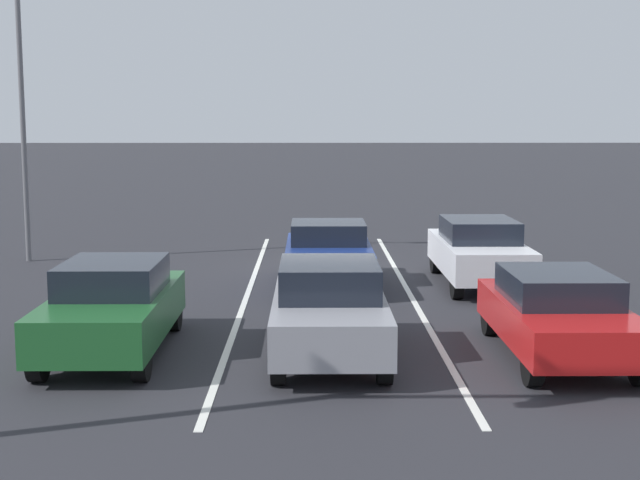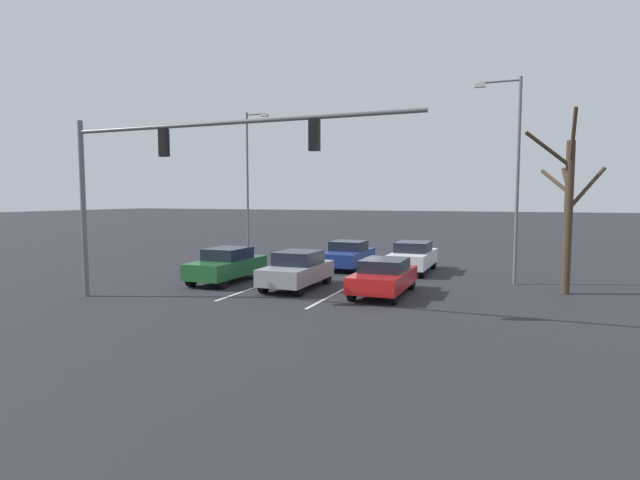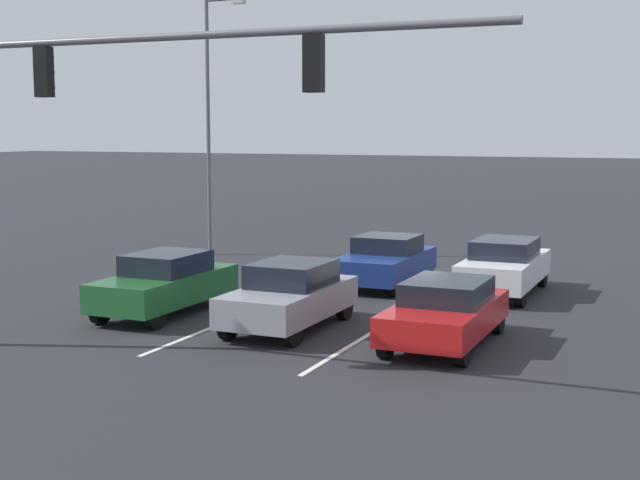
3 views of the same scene
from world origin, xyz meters
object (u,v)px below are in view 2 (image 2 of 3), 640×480
at_px(street_lamp_left_shoulder, 513,167).
at_px(bare_tree_near, 568,205).
at_px(street_lamp_right_shoulder, 249,176).
at_px(traffic_signal_gantry, 170,163).
at_px(car_darkgreen_rightlane_front, 227,265).
at_px(car_navy_midlane_second, 347,255).
at_px(car_red_leftlane_front, 384,276).
at_px(car_white_leftlane_second, 413,256).
at_px(car_gray_midlane_front, 297,269).

height_order(street_lamp_left_shoulder, bare_tree_near, street_lamp_left_shoulder).
bearing_deg(street_lamp_right_shoulder, traffic_signal_gantry, 109.37).
relative_size(car_darkgreen_rightlane_front, car_navy_midlane_second, 1.04).
xyz_separation_m(car_navy_midlane_second, traffic_signal_gantry, (2.89, 10.80, 4.24)).
relative_size(car_navy_midlane_second, street_lamp_left_shoulder, 0.47).
xyz_separation_m(car_red_leftlane_front, car_navy_midlane_second, (3.60, -6.33, 0.01)).
relative_size(car_white_leftlane_second, car_navy_midlane_second, 1.07).
height_order(car_darkgreen_rightlane_front, street_lamp_left_shoulder, street_lamp_left_shoulder).
xyz_separation_m(car_gray_midlane_front, street_lamp_right_shoulder, (7.87, -9.94, 4.43)).
relative_size(car_darkgreen_rightlane_front, traffic_signal_gantry, 0.33).
distance_m(traffic_signal_gantry, street_lamp_right_shoulder, 15.33).
height_order(car_darkgreen_rightlane_front, bare_tree_near, bare_tree_near).
xyz_separation_m(car_darkgreen_rightlane_front, traffic_signal_gantry, (-0.79, 4.80, 4.19)).
bearing_deg(car_white_leftlane_second, car_navy_midlane_second, 0.47).
height_order(car_darkgreen_rightlane_front, car_white_leftlane_second, car_white_leftlane_second).
height_order(car_white_leftlane_second, bare_tree_near, bare_tree_near).
xyz_separation_m(car_gray_midlane_front, car_navy_midlane_second, (-0.11, -6.28, -0.05)).
bearing_deg(bare_tree_near, street_lamp_right_shoulder, -21.62).
xyz_separation_m(car_gray_midlane_front, car_white_leftlane_second, (-3.62, -6.31, 0.02)).
relative_size(car_red_leftlane_front, traffic_signal_gantry, 0.33).
bearing_deg(bare_tree_near, street_lamp_left_shoulder, -38.59).
height_order(car_navy_midlane_second, street_lamp_right_shoulder, street_lamp_right_shoulder).
distance_m(car_navy_midlane_second, street_lamp_right_shoulder, 9.86).
xyz_separation_m(car_gray_midlane_front, street_lamp_left_shoulder, (-8.25, -4.37, 4.29)).
bearing_deg(car_navy_midlane_second, car_red_leftlane_front, 119.62).
distance_m(car_red_leftlane_front, bare_tree_near, 7.65).
height_order(car_white_leftlane_second, street_lamp_right_shoulder, street_lamp_right_shoulder).
bearing_deg(car_gray_midlane_front, car_navy_midlane_second, -90.98).
bearing_deg(car_red_leftlane_front, street_lamp_left_shoulder, -135.69).
height_order(traffic_signal_gantry, bare_tree_near, bare_tree_near).
xyz_separation_m(car_darkgreen_rightlane_front, street_lamp_left_shoulder, (-11.82, -4.09, 4.29)).
xyz_separation_m(car_darkgreen_rightlane_front, bare_tree_near, (-13.84, -2.47, 2.69)).
relative_size(car_darkgreen_rightlane_front, car_gray_midlane_front, 1.06).
relative_size(car_white_leftlane_second, street_lamp_right_shoulder, 0.48).
bearing_deg(car_darkgreen_rightlane_front, street_lamp_left_shoulder, -160.90).
distance_m(car_red_leftlane_front, car_navy_midlane_second, 7.29).
height_order(car_red_leftlane_front, car_gray_midlane_front, car_gray_midlane_front).
bearing_deg(car_gray_midlane_front, traffic_signal_gantry, 58.33).
bearing_deg(street_lamp_right_shoulder, car_red_leftlane_front, 139.19).
height_order(car_darkgreen_rightlane_front, car_navy_midlane_second, car_darkgreen_rightlane_front).
bearing_deg(car_white_leftlane_second, car_darkgreen_rightlane_front, 39.97).
distance_m(car_white_leftlane_second, car_navy_midlane_second, 3.51).
distance_m(car_gray_midlane_front, car_white_leftlane_second, 7.27).
distance_m(car_navy_midlane_second, bare_tree_near, 11.10).
bearing_deg(car_navy_midlane_second, street_lamp_left_shoulder, 166.81).
relative_size(car_red_leftlane_front, street_lamp_left_shoulder, 0.48).
bearing_deg(car_navy_midlane_second, car_gray_midlane_front, 89.02).
bearing_deg(traffic_signal_gantry, car_white_leftlane_second, -120.61).
distance_m(car_red_leftlane_front, street_lamp_left_shoulder, 7.68).
distance_m(car_red_leftlane_front, car_white_leftlane_second, 6.36).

